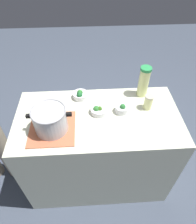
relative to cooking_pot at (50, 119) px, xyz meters
The scene contains 9 objects.
ground_plane 1.11m from the cooking_pot, 162.78° to the right, with size 8.00×8.00×0.00m, color #424B5B.
counter_slab 0.68m from the cooking_pot, 162.78° to the right, with size 1.32×0.67×0.94m, color beige.
dish_cloth 0.10m from the cooking_pot, 90.00° to the left, with size 0.34×0.34×0.01m, color #BC6443.
cooking_pot is the anchor object (origin of this frame).
lemonade_pitcher 0.83m from the cooking_pot, 154.59° to the right, with size 0.09×0.09×0.27m.
mason_jar 0.78m from the cooking_pot, 166.66° to the right, with size 0.07×0.07×0.13m.
broccoli_bowl_front 0.41m from the cooking_pot, 121.49° to the right, with size 0.13×0.13×0.08m.
broccoli_bowl_center 0.56m from the cooking_pot, 164.45° to the right, with size 0.10×0.10×0.08m.
broccoli_bowl_back 0.39m from the cooking_pot, 156.82° to the right, with size 0.14×0.14×0.07m.
Camera 1 is at (0.07, 1.09, 2.10)m, focal length 32.41 mm.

